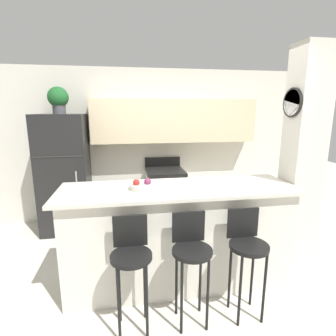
% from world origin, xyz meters
% --- Properties ---
extents(ground_plane, '(14.00, 14.00, 0.00)m').
position_xyz_m(ground_plane, '(0.00, 0.00, 0.00)').
color(ground_plane, beige).
extents(wall_back, '(5.60, 0.38, 2.55)m').
position_xyz_m(wall_back, '(0.12, 1.91, 1.45)').
color(wall_back, silver).
rests_on(wall_back, ground_plane).
extents(pillar_right, '(0.38, 0.32, 2.55)m').
position_xyz_m(pillar_right, '(1.42, 0.05, 1.28)').
color(pillar_right, silver).
rests_on(pillar_right, ground_plane).
extents(counter_bar, '(2.44, 0.76, 1.09)m').
position_xyz_m(counter_bar, '(0.00, 0.00, 0.55)').
color(counter_bar, silver).
rests_on(counter_bar, ground_plane).
extents(refrigerator, '(0.72, 0.68, 1.82)m').
position_xyz_m(refrigerator, '(-1.47, 1.60, 0.91)').
color(refrigerator, black).
rests_on(refrigerator, ground_plane).
extents(stove_range, '(0.62, 0.66, 1.07)m').
position_xyz_m(stove_range, '(0.10, 1.61, 0.46)').
color(stove_range, white).
rests_on(stove_range, ground_plane).
extents(bar_stool_left, '(0.35, 0.35, 0.99)m').
position_xyz_m(bar_stool_left, '(-0.51, -0.55, 0.66)').
color(bar_stool_left, black).
rests_on(bar_stool_left, ground_plane).
extents(bar_stool_mid, '(0.35, 0.35, 0.99)m').
position_xyz_m(bar_stool_mid, '(0.00, -0.55, 0.66)').
color(bar_stool_mid, black).
rests_on(bar_stool_mid, ground_plane).
extents(bar_stool_right, '(0.35, 0.35, 0.99)m').
position_xyz_m(bar_stool_right, '(0.51, -0.55, 0.66)').
color(bar_stool_right, black).
rests_on(bar_stool_right, ground_plane).
extents(potted_plant_on_fridge, '(0.30, 0.30, 0.39)m').
position_xyz_m(potted_plant_on_fridge, '(-1.47, 1.60, 2.03)').
color(potted_plant_on_fridge, '#4C4C51').
rests_on(potted_plant_on_fridge, refrigerator).
extents(fruit_bowl, '(0.25, 0.25, 0.11)m').
position_xyz_m(fruit_bowl, '(-0.38, -0.00, 1.13)').
color(fruit_bowl, silver).
rests_on(fruit_bowl, counter_bar).
extents(trash_bin, '(0.28, 0.28, 0.38)m').
position_xyz_m(trash_bin, '(-0.89, 1.37, 0.19)').
color(trash_bin, black).
rests_on(trash_bin, ground_plane).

